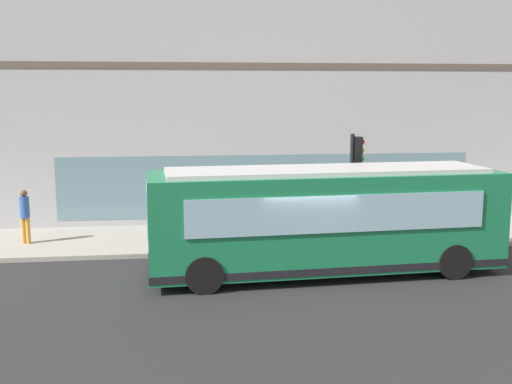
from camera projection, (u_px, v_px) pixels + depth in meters
name	position (u px, v px, depth m)	size (l,w,h in m)	color
ground	(302.00, 278.00, 17.14)	(120.00, 120.00, 0.00)	#262628
sidewalk_curb	(276.00, 236.00, 21.75)	(4.24, 40.00, 0.15)	#9E9991
building_corner	(255.00, 83.00, 27.20)	(8.77, 22.87, 11.21)	#A8A8AD
city_bus_nearside	(325.00, 221.00, 17.31)	(3.12, 10.17, 3.07)	#197247
traffic_light_near_corner	(355.00, 167.00, 20.06)	(0.32, 0.49, 3.69)	black
fire_hydrant	(289.00, 218.00, 22.77)	(0.35, 0.35, 0.74)	red
pedestrian_near_building_entrance	(25.00, 212.00, 20.27)	(0.32, 0.32, 1.82)	gold
pedestrian_by_light_pole	(386.00, 210.00, 21.22)	(0.32, 0.32, 1.67)	black
pedestrian_walking_along_curb	(342.00, 210.00, 21.53)	(0.32, 0.32, 1.59)	gold
pedestrian_near_hydrant	(210.00, 207.00, 21.58)	(0.32, 0.32, 1.72)	black
newspaper_vending_box	(403.00, 218.00, 22.32)	(0.44, 0.42, 0.90)	#197233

